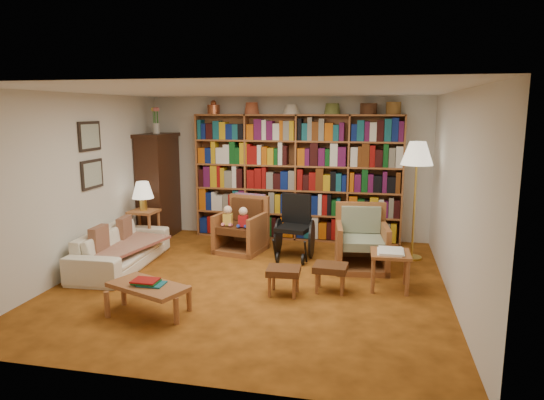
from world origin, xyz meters
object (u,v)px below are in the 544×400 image
(sofa, at_px, (121,248))
(side_table_lamp, at_px, (144,220))
(armchair_sage, at_px, (362,244))
(armchair_leather, at_px, (242,228))
(footstool_a, at_px, (284,273))
(wheelchair, at_px, (295,229))
(coffee_table, at_px, (148,288))
(side_table_papers, at_px, (390,258))
(floor_lamp, at_px, (417,158))
(footstool_b, at_px, (330,270))

(sofa, relative_size, side_table_lamp, 2.97)
(sofa, bearing_deg, armchair_sage, -81.12)
(armchair_leather, relative_size, footstool_a, 2.09)
(wheelchair, relative_size, coffee_table, 0.97)
(side_table_lamp, relative_size, coffee_table, 0.64)
(wheelchair, height_order, side_table_papers, wheelchair)
(footstool_a, bearing_deg, sofa, 167.02)
(side_table_lamp, bearing_deg, armchair_sage, -3.60)
(side_table_lamp, xyz_separation_m, footstool_a, (2.63, -1.53, -0.19))
(wheelchair, bearing_deg, side_table_lamp, -178.58)
(sofa, distance_m, side_table_lamp, 0.97)
(armchair_leather, xyz_separation_m, armchair_sage, (1.94, -0.49, -0.02))
(footstool_a, bearing_deg, armchair_sage, 54.99)
(floor_lamp, relative_size, footstool_b, 4.18)
(side_table_lamp, distance_m, coffee_table, 2.74)
(armchair_sage, relative_size, footstool_a, 2.14)
(footstool_a, bearing_deg, armchair_leather, 119.90)
(armchair_sage, height_order, footstool_b, armchair_sage)
(side_table_papers, bearing_deg, coffee_table, -152.72)
(footstool_b, bearing_deg, footstool_a, -157.85)
(sofa, height_order, armchair_sage, armchair_sage)
(coffee_table, bearing_deg, armchair_leather, 82.69)
(sofa, xyz_separation_m, armchair_sage, (3.45, 0.72, 0.07))
(armchair_leather, xyz_separation_m, wheelchair, (0.90, -0.20, 0.08))
(floor_lamp, bearing_deg, side_table_papers, -104.90)
(armchair_sage, distance_m, floor_lamp, 1.54)
(wheelchair, xyz_separation_m, floor_lamp, (1.79, 0.29, 1.11))
(side_table_lamp, distance_m, wheelchair, 2.51)
(armchair_leather, bearing_deg, armchair_sage, -14.03)
(armchair_leather, height_order, footstool_b, armchair_leather)
(coffee_table, bearing_deg, wheelchair, 63.37)
(sofa, bearing_deg, wheelchair, -70.23)
(armchair_leather, distance_m, footstool_a, 2.07)
(side_table_papers, relative_size, footstool_a, 1.20)
(side_table_lamp, relative_size, armchair_sage, 0.70)
(floor_lamp, xyz_separation_m, side_table_papers, (-0.37, -1.40, -1.15))
(floor_lamp, relative_size, footstool_a, 4.20)
(side_table_lamp, bearing_deg, floor_lamp, 4.66)
(coffee_table, bearing_deg, side_table_lamp, 117.37)
(armchair_leather, xyz_separation_m, footstool_b, (1.59, -1.56, -0.08))
(armchair_sage, relative_size, wheelchair, 0.94)
(armchair_sage, xyz_separation_m, footstool_b, (-0.36, -1.08, -0.06))
(sofa, bearing_deg, side_table_lamp, 3.09)
(floor_lamp, bearing_deg, sofa, -162.85)
(footstool_b, bearing_deg, armchair_sage, 71.73)
(wheelchair, xyz_separation_m, coffee_table, (-1.25, -2.49, -0.14))
(side_table_lamp, xyz_separation_m, armchair_leather, (1.60, 0.26, -0.11))
(side_table_papers, bearing_deg, sofa, 178.41)
(sofa, xyz_separation_m, floor_lamp, (4.20, 1.30, 1.28))
(side_table_lamp, height_order, floor_lamp, floor_lamp)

